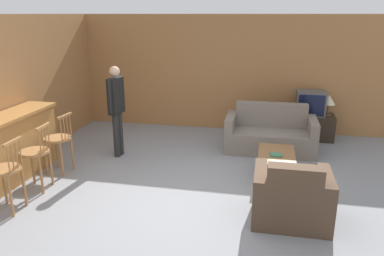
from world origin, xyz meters
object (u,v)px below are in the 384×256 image
Objects in this scene: tv_unit at (308,126)px; table_lamp at (329,100)px; couch_far at (270,135)px; coffee_table at (276,157)px; bar_chair_mid at (36,155)px; bar_chair_far at (59,142)px; person_by_window at (116,106)px; book_on_table at (276,155)px; bar_chair_near at (6,173)px; armchair_near at (292,199)px; tv at (310,103)px.

tv_unit is 0.70m from table_lamp.
couch_far is 1.22m from tv_unit.
tv_unit is (0.70, 2.19, -0.08)m from coffee_table.
bar_chair_mid is 1.00× the size of bar_chair_far.
person_by_window reaches higher than bar_chair_mid.
book_on_table is at bearing -95.73° from coffee_table.
bar_chair_near is at bearing -90.00° from bar_chair_mid.
armchair_near is 3.65m from tv.
tv is 1.33× the size of table_lamp.
coffee_table is (0.10, -1.28, 0.03)m from couch_far.
person_by_window is (-2.93, 0.40, 0.63)m from coffee_table.
bar_chair_far is 1.05× the size of coffee_table.
bar_chair_mid is 1.78m from person_by_window.
table_lamp is at bearing 35.95° from bar_chair_mid.
armchair_near reaches higher than coffee_table.
bar_chair_near is at bearing -153.72° from book_on_table.
armchair_near reaches higher than book_on_table.
couch_far is at bearing 42.11° from bar_chair_near.
couch_far is at bearing -131.53° from tv_unit.
bar_chair_near is 1.33m from bar_chair_far.
couch_far is 8.73× the size of book_on_table.
bar_chair_far is at bearing 90.00° from bar_chair_near.
table_lamp reaches higher than couch_far.
armchair_near is (3.77, -0.20, -0.23)m from bar_chair_mid.
book_on_table is at bearing 16.85° from bar_chair_mid.
coffee_table is (3.59, 0.55, -0.20)m from bar_chair_far.
bar_chair_mid is 0.99× the size of tv_unit.
bar_chair_mid reaches higher than tv_unit.
armchair_near is at bearing -84.03° from couch_far.
armchair_near is (0.28, -2.67, 0.00)m from couch_far.
tv_unit is 0.52m from tv.
armchair_near is 3.65m from person_by_window.
coffee_table is 0.94× the size of tv_unit.
coffee_table is at bearing -85.45° from couch_far.
table_lamp reaches higher than armchair_near.
bar_chair_far reaches higher than coffee_table.
bar_chair_near is 0.68m from bar_chair_mid.
armchair_near is at bearing -3.05° from bar_chair_mid.
tv is at bearing 38.17° from bar_chair_mid.
bar_chair_far is 0.99× the size of tv_unit.
tv is (4.30, 3.38, 0.24)m from bar_chair_mid.
bar_chair_far is at bearing 167.34° from armchair_near.
bar_chair_mid is at bearing -141.80° from tv_unit.
bar_chair_far is at bearing -149.60° from table_lamp.
book_on_table is at bearing -107.31° from tv.
bar_chair_far reaches higher than table_lamp.
armchair_near reaches higher than tv_unit.
bar_chair_mid is 2.32× the size of table_lamp.
table_lamp is (1.08, 2.30, 0.44)m from book_on_table.
armchair_near is 2.21× the size of table_lamp.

